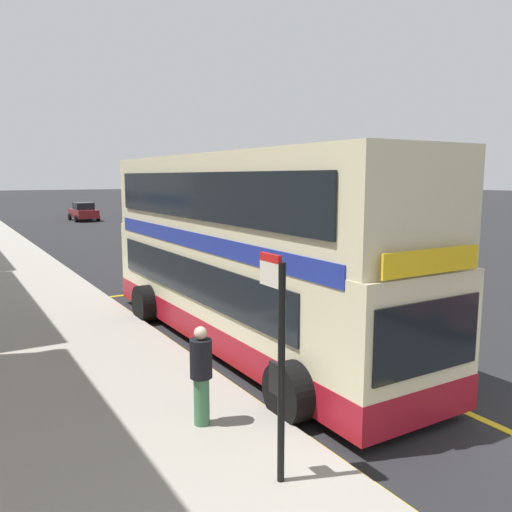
{
  "coord_description": "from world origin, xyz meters",
  "views": [
    {
      "loc": [
        -8.39,
        -3.05,
        3.91
      ],
      "look_at": [
        -2.45,
        6.8,
        2.16
      ],
      "focal_mm": 36.8,
      "sensor_mm": 36.0,
      "label": 1
    }
  ],
  "objects_px": {
    "pedestrian_waiting_near_sign": "(201,372)",
    "bus_stop_sign": "(278,352)",
    "parked_car_maroon_ahead": "(83,212)",
    "double_decker_bus": "(243,257)"
  },
  "relations": [
    {
      "from": "double_decker_bus",
      "to": "parked_car_maroon_ahead",
      "type": "relative_size",
      "value": 2.6
    },
    {
      "from": "parked_car_maroon_ahead",
      "to": "pedestrian_waiting_near_sign",
      "type": "relative_size",
      "value": 2.71
    },
    {
      "from": "double_decker_bus",
      "to": "parked_car_maroon_ahead",
      "type": "height_order",
      "value": "double_decker_bus"
    },
    {
      "from": "parked_car_maroon_ahead",
      "to": "pedestrian_waiting_near_sign",
      "type": "xyz_separation_m",
      "value": [
        -7.74,
        -41.1,
        0.17
      ]
    },
    {
      "from": "parked_car_maroon_ahead",
      "to": "pedestrian_waiting_near_sign",
      "type": "distance_m",
      "value": 41.82
    },
    {
      "from": "pedestrian_waiting_near_sign",
      "to": "bus_stop_sign",
      "type": "bearing_deg",
      "value": -83.97
    },
    {
      "from": "bus_stop_sign",
      "to": "parked_car_maroon_ahead",
      "type": "distance_m",
      "value": 43.59
    },
    {
      "from": "double_decker_bus",
      "to": "pedestrian_waiting_near_sign",
      "type": "bearing_deg",
      "value": -127.95
    },
    {
      "from": "double_decker_bus",
      "to": "bus_stop_sign",
      "type": "bearing_deg",
      "value": -115.5
    },
    {
      "from": "double_decker_bus",
      "to": "pedestrian_waiting_near_sign",
      "type": "height_order",
      "value": "double_decker_bus"
    }
  ]
}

